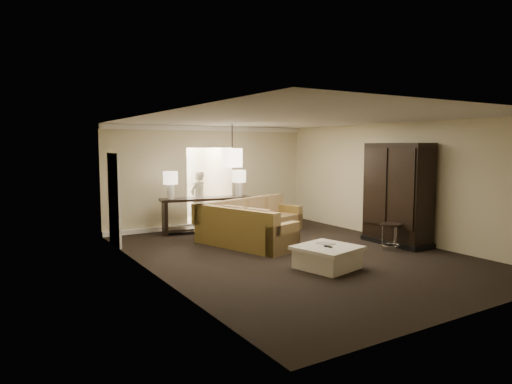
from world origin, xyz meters
TOP-DOWN VIEW (x-y plane):
  - ground at (0.00, 0.00)m, footprint 8.00×8.00m
  - wall_back at (0.00, 4.00)m, footprint 6.00×0.04m
  - wall_front at (0.00, -4.00)m, footprint 6.00×0.04m
  - wall_left at (-3.00, 0.00)m, footprint 0.04×8.00m
  - wall_right at (3.00, 0.00)m, footprint 0.04×8.00m
  - ceiling at (0.00, 0.00)m, footprint 6.00×8.00m
  - crown_molding at (0.00, 3.95)m, footprint 6.00×0.10m
  - baseboard at (0.00, 3.95)m, footprint 6.00×0.10m
  - side_door at (-2.97, 2.80)m, footprint 0.05×0.90m
  - foyer at (0.00, 5.34)m, footprint 1.44×2.02m
  - sectional_sofa at (0.05, 1.77)m, footprint 3.24×3.18m
  - coffee_table at (-0.14, -1.20)m, footprint 1.24×1.24m
  - console_table at (-0.52, 3.20)m, footprint 2.42×0.97m
  - armoire at (2.59, -0.42)m, footprint 0.69×1.61m
  - drink_table at (2.01, -0.78)m, footprint 0.47×0.47m
  - table_lamp_left at (-1.41, 3.37)m, footprint 0.37×0.37m
  - table_lamp_right at (0.38, 3.03)m, footprint 0.37×0.37m
  - pendant_light at (0.00, 2.70)m, footprint 0.38×0.38m
  - person at (-0.23, 4.30)m, footprint 0.74×0.64m

SIDE VIEW (x-z plane):
  - ground at x=0.00m, z-range 0.00..0.00m
  - baseboard at x=0.00m, z-range 0.00..0.12m
  - coffee_table at x=-0.14m, z-range 0.00..0.43m
  - sectional_sofa at x=0.05m, z-range -0.09..0.83m
  - drink_table at x=2.01m, z-range 0.13..0.71m
  - console_table at x=-0.52m, z-range 0.09..1.00m
  - person at x=-0.23m, z-range 0.00..1.72m
  - side_door at x=-2.97m, z-range 0.00..2.10m
  - armoire at x=2.59m, z-range -0.05..2.27m
  - foyer at x=0.00m, z-range -0.10..2.70m
  - table_lamp_left at x=-1.41m, z-range 1.03..1.73m
  - table_lamp_right at x=0.38m, z-range 1.03..1.73m
  - wall_back at x=0.00m, z-range 0.00..2.80m
  - wall_front at x=0.00m, z-range 0.00..2.80m
  - wall_left at x=-3.00m, z-range 0.00..2.80m
  - wall_right at x=3.00m, z-range 0.00..2.80m
  - pendant_light at x=0.00m, z-range 1.41..2.50m
  - crown_molding at x=0.00m, z-range 2.67..2.79m
  - ceiling at x=0.00m, z-range 2.79..2.81m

